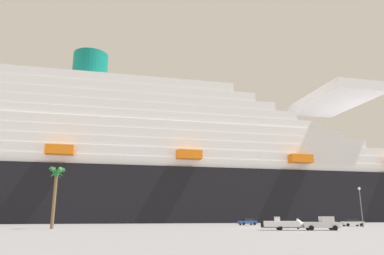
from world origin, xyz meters
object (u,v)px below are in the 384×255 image
object	(u,v)px
cruise_ship	(171,168)
parked_car_blue_suv	(248,222)
parked_car_white_van	(352,222)
pickup_truck	(322,224)
street_lamp	(361,201)
palm_tree	(56,180)
small_boat_on_trailer	(285,224)

from	to	relation	value
cruise_ship	parked_car_blue_suv	distance (m)	46.28
parked_car_white_van	cruise_ship	bearing A→B (deg)	123.22
cruise_ship	parked_car_white_van	bearing A→B (deg)	-56.78
pickup_truck	street_lamp	bearing A→B (deg)	37.45
cruise_ship	palm_tree	bearing A→B (deg)	-115.26
cruise_ship	parked_car_white_van	world-z (taller)	cruise_ship
palm_tree	parked_car_white_van	distance (m)	63.42
street_lamp	parked_car_white_van	distance (m)	8.95
pickup_truck	small_boat_on_trailer	size ratio (longest dim) A/B	0.74
small_boat_on_trailer	parked_car_white_van	distance (m)	29.72
parked_car_blue_suv	parked_car_white_van	bearing A→B (deg)	-34.89
cruise_ship	palm_tree	size ratio (longest dim) A/B	23.53
palm_tree	street_lamp	bearing A→B (deg)	-2.23
palm_tree	street_lamp	distance (m)	60.45
street_lamp	small_boat_on_trailer	bearing A→B (deg)	-153.61
street_lamp	parked_car_blue_suv	distance (m)	27.72
pickup_truck	parked_car_blue_suv	xyz separation A→B (m)	(-1.90, 33.00, -0.21)
parked_car_blue_suv	parked_car_white_van	distance (m)	24.07
palm_tree	parked_car_blue_suv	size ratio (longest dim) A/B	2.35
small_boat_on_trailer	palm_tree	bearing A→B (deg)	161.73
pickup_truck	small_boat_on_trailer	distance (m)	5.96
small_boat_on_trailer	palm_tree	distance (m)	41.85
small_boat_on_trailer	parked_car_white_van	bearing A→B (deg)	37.20
street_lamp	pickup_truck	bearing A→B (deg)	-142.55
cruise_ship	street_lamp	world-z (taller)	cruise_ship
cruise_ship	small_boat_on_trailer	bearing A→B (deg)	-80.95
cruise_ship	pickup_truck	distance (m)	76.88
small_boat_on_trailer	street_lamp	xyz separation A→B (m)	(21.24, 10.54, 4.24)
parked_car_blue_suv	parked_car_white_van	xyz separation A→B (m)	(19.75, -13.77, -0.00)
pickup_truck	street_lamp	world-z (taller)	street_lamp
pickup_truck	parked_car_blue_suv	bearing A→B (deg)	93.30
pickup_truck	palm_tree	world-z (taller)	palm_tree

